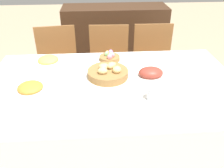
# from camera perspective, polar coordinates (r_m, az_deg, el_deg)

# --- Properties ---
(ground_plane) EXTENTS (12.00, 12.00, 0.00)m
(ground_plane) POSITION_cam_1_polar(r_m,az_deg,el_deg) (2.21, 0.18, -17.16)
(ground_plane) COLOR tan
(dining_table) EXTENTS (1.84, 1.09, 0.77)m
(dining_table) POSITION_cam_1_polar(r_m,az_deg,el_deg) (1.94, 0.20, -9.55)
(dining_table) COLOR white
(dining_table) RESTS_ON ground
(chair_far_left) EXTENTS (0.47, 0.47, 0.90)m
(chair_far_left) POSITION_cam_1_polar(r_m,az_deg,el_deg) (2.62, -12.81, 4.15)
(chair_far_left) COLOR brown
(chair_far_left) RESTS_ON ground
(chair_far_center) EXTENTS (0.44, 0.44, 0.90)m
(chair_far_center) POSITION_cam_1_polar(r_m,az_deg,el_deg) (2.59, -0.68, 4.65)
(chair_far_center) COLOR brown
(chair_far_center) RESTS_ON ground
(chair_far_right) EXTENTS (0.43, 0.43, 0.90)m
(chair_far_right) POSITION_cam_1_polar(r_m,az_deg,el_deg) (2.66, 9.91, 4.92)
(chair_far_right) COLOR brown
(chair_far_right) RESTS_ON ground
(sideboard) EXTENTS (1.35, 0.44, 0.94)m
(sideboard) POSITION_cam_1_polar(r_m,az_deg,el_deg) (3.32, 0.66, 10.29)
(sideboard) COLOR #3D2616
(sideboard) RESTS_ON ground
(bread_basket) EXTENTS (0.30, 0.30, 0.10)m
(bread_basket) POSITION_cam_1_polar(r_m,az_deg,el_deg) (1.77, -1.01, 2.77)
(bread_basket) COLOR olive
(bread_basket) RESTS_ON dining_table
(egg_basket) EXTENTS (0.17, 0.17, 0.08)m
(egg_basket) POSITION_cam_1_polar(r_m,az_deg,el_deg) (2.04, -0.48, 6.52)
(egg_basket) COLOR olive
(egg_basket) RESTS_ON dining_table
(ham_platter) EXTENTS (0.28, 0.20, 0.09)m
(ham_platter) POSITION_cam_1_polar(r_m,az_deg,el_deg) (1.80, 9.31, 2.51)
(ham_platter) COLOR silver
(ham_platter) RESTS_ON dining_table
(carrot_bowl) EXTENTS (0.19, 0.19, 0.09)m
(carrot_bowl) POSITION_cam_1_polar(r_m,az_deg,el_deg) (1.64, -18.96, -1.37)
(carrot_bowl) COLOR silver
(carrot_bowl) RESTS_ON dining_table
(pineapple_bowl) EXTENTS (0.19, 0.19, 0.09)m
(pineapple_bowl) POSITION_cam_1_polar(r_m,az_deg,el_deg) (1.98, -15.01, 5.10)
(pineapple_bowl) COLOR silver
(pineapple_bowl) RESTS_ON dining_table
(dinner_plate) EXTENTS (0.24, 0.24, 0.01)m
(dinner_plate) POSITION_cam_1_polar(r_m,az_deg,el_deg) (1.42, 2.46, -6.96)
(dinner_plate) COLOR silver
(dinner_plate) RESTS_ON dining_table
(fork) EXTENTS (0.02, 0.16, 0.00)m
(fork) POSITION_cam_1_polar(r_m,az_deg,el_deg) (1.41, -3.44, -7.29)
(fork) COLOR silver
(fork) RESTS_ON dining_table
(knife) EXTENTS (0.02, 0.16, 0.00)m
(knife) POSITION_cam_1_polar(r_m,az_deg,el_deg) (1.44, 8.22, -6.72)
(knife) COLOR silver
(knife) RESTS_ON dining_table
(spoon) EXTENTS (0.02, 0.16, 0.00)m
(spoon) POSITION_cam_1_polar(r_m,az_deg,el_deg) (1.45, 9.39, -6.65)
(spoon) COLOR silver
(spoon) RESTS_ON dining_table
(drinking_cup) EXTENTS (0.07, 0.07, 0.08)m
(drinking_cup) POSITION_cam_1_polar(r_m,az_deg,el_deg) (1.53, 9.77, -2.40)
(drinking_cup) COLOR silver
(drinking_cup) RESTS_ON dining_table
(butter_dish) EXTENTS (0.11, 0.07, 0.03)m
(butter_dish) POSITION_cam_1_polar(r_m,az_deg,el_deg) (1.53, -6.67, -3.32)
(butter_dish) COLOR silver
(butter_dish) RESTS_ON dining_table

